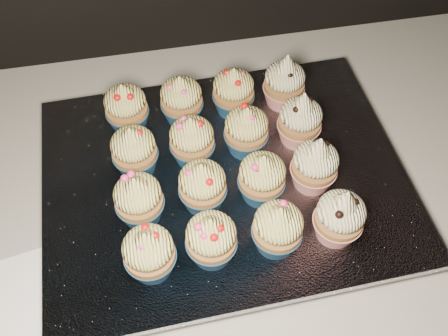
{
  "coord_description": "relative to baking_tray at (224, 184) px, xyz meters",
  "views": [
    {
      "loc": [
        0.03,
        1.28,
        1.5
      ],
      "look_at": [
        0.1,
        1.68,
        0.95
      ],
      "focal_mm": 40.0,
      "sensor_mm": 36.0,
      "label": 1
    }
  ],
  "objects": [
    {
      "name": "cupcake_5",
      "position": [
        -0.04,
        -0.04,
        0.06
      ],
      "size": [
        0.06,
        0.06,
        0.08
      ],
      "color": "navy",
      "rests_on": "foil_lining"
    },
    {
      "name": "cupcake_1",
      "position": [
        -0.04,
        -0.12,
        0.06
      ],
      "size": [
        0.06,
        0.06,
        0.08
      ],
      "color": "navy",
      "rests_on": "foil_lining"
    },
    {
      "name": "cupcake_14",
      "position": [
        0.04,
        0.12,
        0.06
      ],
      "size": [
        0.06,
        0.06,
        0.08
      ],
      "color": "navy",
      "rests_on": "foil_lining"
    },
    {
      "name": "cupcake_3",
      "position": [
        0.12,
        -0.12,
        0.06
      ],
      "size": [
        0.06,
        0.06,
        0.1
      ],
      "color": "red",
      "rests_on": "foil_lining"
    },
    {
      "name": "cabinet",
      "position": [
        -0.1,
        0.02,
        -0.48
      ],
      "size": [
        2.4,
        0.6,
        0.86
      ],
      "primitive_type": "cube",
      "color": "black",
      "rests_on": "ground"
    },
    {
      "name": "foil_lining",
      "position": [
        0.0,
        0.0,
        0.02
      ],
      "size": [
        0.51,
        0.4,
        0.01
      ],
      "primitive_type": "cube",
      "rotation": [
        0.0,
        0.0,
        0.03
      ],
      "color": "silver",
      "rests_on": "baking_tray"
    },
    {
      "name": "cupcake_0",
      "position": [
        -0.11,
        -0.12,
        0.06
      ],
      "size": [
        0.06,
        0.06,
        0.08
      ],
      "color": "navy",
      "rests_on": "foil_lining"
    },
    {
      "name": "cupcake_9",
      "position": [
        -0.04,
        0.04,
        0.06
      ],
      "size": [
        0.06,
        0.06,
        0.08
      ],
      "color": "navy",
      "rests_on": "foil_lining"
    },
    {
      "name": "cupcake_4",
      "position": [
        -0.12,
        -0.04,
        0.06
      ],
      "size": [
        0.06,
        0.06,
        0.08
      ],
      "color": "navy",
      "rests_on": "foil_lining"
    },
    {
      "name": "cupcake_12",
      "position": [
        -0.12,
        0.12,
        0.06
      ],
      "size": [
        0.06,
        0.06,
        0.08
      ],
      "color": "navy",
      "rests_on": "foil_lining"
    },
    {
      "name": "cupcake_2",
      "position": [
        0.04,
        -0.12,
        0.06
      ],
      "size": [
        0.06,
        0.06,
        0.08
      ],
      "color": "navy",
      "rests_on": "foil_lining"
    },
    {
      "name": "baking_tray",
      "position": [
        0.0,
        0.0,
        0.0
      ],
      "size": [
        0.47,
        0.36,
        0.02
      ],
      "primitive_type": "cube",
      "rotation": [
        0.0,
        0.0,
        0.03
      ],
      "color": "black",
      "rests_on": "worktop"
    },
    {
      "name": "cupcake_15",
      "position": [
        0.12,
        0.12,
        0.06
      ],
      "size": [
        0.06,
        0.06,
        0.1
      ],
      "color": "red",
      "rests_on": "foil_lining"
    },
    {
      "name": "cupcake_13",
      "position": [
        -0.04,
        0.12,
        0.06
      ],
      "size": [
        0.06,
        0.06,
        0.08
      ],
      "color": "navy",
      "rests_on": "foil_lining"
    },
    {
      "name": "cupcake_7",
      "position": [
        0.12,
        -0.03,
        0.06
      ],
      "size": [
        0.06,
        0.06,
        0.1
      ],
      "color": "red",
      "rests_on": "foil_lining"
    },
    {
      "name": "worktop",
      "position": [
        -0.1,
        0.02,
        -0.03
      ],
      "size": [
        2.44,
        0.64,
        0.04
      ],
      "primitive_type": "cube",
      "color": "beige",
      "rests_on": "cabinet"
    },
    {
      "name": "cupcake_8",
      "position": [
        -0.12,
        0.04,
        0.06
      ],
      "size": [
        0.06,
        0.06,
        0.08
      ],
      "color": "navy",
      "rests_on": "foil_lining"
    },
    {
      "name": "cupcake_10",
      "position": [
        0.04,
        0.04,
        0.06
      ],
      "size": [
        0.06,
        0.06,
        0.08
      ],
      "color": "navy",
      "rests_on": "foil_lining"
    },
    {
      "name": "cupcake_11",
      "position": [
        0.12,
        0.04,
        0.06
      ],
      "size": [
        0.06,
        0.06,
        0.1
      ],
      "color": "red",
      "rests_on": "foil_lining"
    },
    {
      "name": "cupcake_6",
      "position": [
        0.04,
        -0.04,
        0.06
      ],
      "size": [
        0.06,
        0.06,
        0.08
      ],
      "color": "navy",
      "rests_on": "foil_lining"
    }
  ]
}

